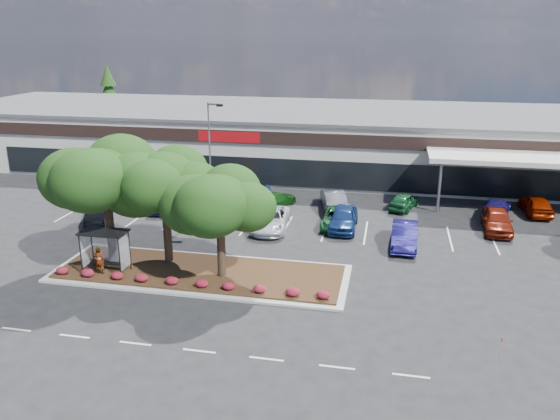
% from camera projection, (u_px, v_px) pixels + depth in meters
% --- Properties ---
extents(ground, '(160.00, 160.00, 0.00)m').
position_uv_depth(ground, '(211.00, 309.00, 29.20)').
color(ground, black).
rests_on(ground, ground).
extents(retail_store, '(80.40, 25.20, 6.25)m').
position_uv_depth(retail_store, '(309.00, 137.00, 59.79)').
color(retail_store, beige).
rests_on(retail_store, ground).
extents(landscape_island, '(18.00, 6.00, 0.26)m').
position_uv_depth(landscape_island, '(200.00, 273.00, 33.27)').
color(landscape_island, '#ABABA6').
rests_on(landscape_island, ground).
extents(lane_markings, '(33.12, 20.06, 0.01)m').
position_uv_depth(lane_markings, '(255.00, 240.00, 38.93)').
color(lane_markings, silver).
rests_on(lane_markings, ground).
extents(shrub_row, '(17.00, 0.80, 0.50)m').
position_uv_depth(shrub_row, '(187.00, 282.00, 31.19)').
color(shrub_row, maroon).
rests_on(shrub_row, landscape_island).
extents(bus_shelter, '(2.75, 1.55, 2.59)m').
position_uv_depth(bus_shelter, '(105.00, 239.00, 32.67)').
color(bus_shelter, black).
rests_on(bus_shelter, landscape_island).
extents(island_tree_west, '(7.20, 7.20, 7.89)m').
position_uv_depth(island_tree_west, '(108.00, 201.00, 33.62)').
color(island_tree_west, '#17320C').
rests_on(island_tree_west, landscape_island).
extents(island_tree_mid, '(6.60, 6.60, 7.32)m').
position_uv_depth(island_tree_mid, '(166.00, 205.00, 33.69)').
color(island_tree_mid, '#17320C').
rests_on(island_tree_mid, landscape_island).
extents(island_tree_east, '(5.80, 5.80, 6.50)m').
position_uv_depth(island_tree_east, '(220.00, 224.00, 31.65)').
color(island_tree_east, '#17320C').
rests_on(island_tree_east, landscape_island).
extents(conifer_north_west, '(4.40, 4.40, 10.00)m').
position_uv_depth(conifer_north_west, '(110.00, 101.00, 76.25)').
color(conifer_north_west, '#17320C').
rests_on(conifer_north_west, ground).
extents(person_waiting, '(0.65, 0.46, 1.67)m').
position_uv_depth(person_waiting, '(99.00, 260.00, 32.65)').
color(person_waiting, '#594C47').
rests_on(person_waiting, landscape_island).
extents(light_pole, '(1.43, 0.50, 9.01)m').
position_uv_depth(light_pole, '(212.00, 166.00, 43.41)').
color(light_pole, '#ABABA6').
rests_on(light_pole, ground).
extents(survey_stake, '(0.08, 0.14, 0.92)m').
position_uv_depth(survey_stake, '(501.00, 344.00, 24.81)').
color(survey_stake, '#9F8553').
rests_on(survey_stake, ground).
extents(car_0, '(3.19, 4.71, 1.47)m').
position_uv_depth(car_0, '(97.00, 213.00, 42.42)').
color(car_0, black).
rests_on(car_0, ground).
extents(car_1, '(2.99, 5.27, 1.69)m').
position_uv_depth(car_1, '(165.00, 199.00, 45.44)').
color(car_1, '#100E63').
rests_on(car_1, ground).
extents(car_2, '(2.19, 4.31, 1.36)m').
position_uv_depth(car_2, '(201.00, 205.00, 44.67)').
color(car_2, maroon).
rests_on(car_2, ground).
extents(car_3, '(2.97, 5.70, 1.53)m').
position_uv_depth(car_3, '(270.00, 219.00, 40.85)').
color(car_3, silver).
rests_on(car_3, ground).
extents(car_4, '(2.31, 4.89, 1.35)m').
position_uv_depth(car_4, '(338.00, 219.00, 41.31)').
color(car_4, '#1B572C').
rests_on(car_4, ground).
extents(car_5, '(2.01, 4.98, 1.70)m').
position_uv_depth(car_5, '(343.00, 218.00, 40.87)').
color(car_5, navy).
rests_on(car_5, ground).
extents(car_6, '(1.82, 4.95, 1.62)m').
position_uv_depth(car_6, '(404.00, 235.00, 37.54)').
color(car_6, navy).
rests_on(car_6, ground).
extents(car_8, '(2.28, 5.07, 1.69)m').
position_uv_depth(car_8, '(497.00, 220.00, 40.41)').
color(car_8, maroon).
rests_on(car_8, ground).
extents(car_9, '(2.98, 4.65, 1.47)m').
position_uv_depth(car_9, '(126.00, 182.00, 51.31)').
color(car_9, silver).
rests_on(car_9, ground).
extents(car_10, '(3.11, 5.36, 1.72)m').
position_uv_depth(car_10, '(183.00, 188.00, 48.86)').
color(car_10, black).
rests_on(car_10, ground).
extents(car_11, '(3.41, 5.18, 1.61)m').
position_uv_depth(car_11, '(248.00, 192.00, 47.84)').
color(car_11, navy).
rests_on(car_11, ground).
extents(car_12, '(3.34, 4.98, 1.34)m').
position_uv_depth(car_12, '(275.00, 200.00, 45.98)').
color(car_12, '#134714').
rests_on(car_12, ground).
extents(car_13, '(2.89, 5.24, 1.64)m').
position_uv_depth(car_13, '(333.00, 200.00, 45.49)').
color(car_13, '#4D4E53').
rests_on(car_13, ground).
extents(car_15, '(2.90, 4.35, 1.38)m').
position_uv_depth(car_15, '(404.00, 201.00, 45.57)').
color(car_15, '#154D26').
rests_on(car_15, ground).
extents(car_16, '(3.11, 5.05, 1.37)m').
position_uv_depth(car_16, '(496.00, 207.00, 43.91)').
color(car_16, navy).
rests_on(car_16, ground).
extents(car_17, '(2.04, 4.77, 1.61)m').
position_uv_depth(car_17, '(536.00, 205.00, 44.22)').
color(car_17, '#881A02').
rests_on(car_17, ground).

